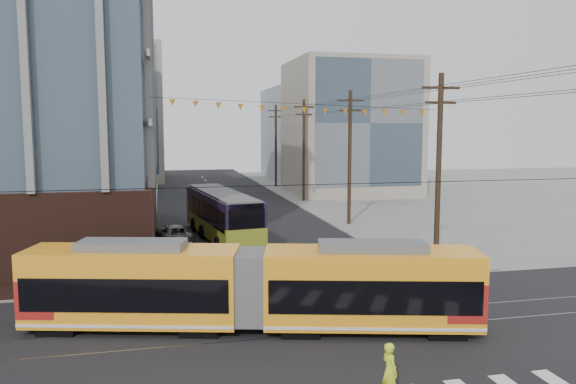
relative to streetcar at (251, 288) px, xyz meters
name	(u,v)px	position (x,y,z in m)	size (l,w,h in m)	color
ground	(361,364)	(3.12, -4.12, -1.73)	(160.00, 160.00, 0.00)	slate
bg_bldg_nw_near	(67,119)	(-13.88, 47.88, 7.27)	(18.00, 16.00, 18.00)	#8C99A5
bg_bldg_ne_near	(349,128)	(19.12, 43.88, 6.27)	(14.00, 14.00, 16.00)	gray
bg_bldg_nw_far	(109,114)	(-10.88, 67.88, 8.27)	(16.00, 18.00, 20.00)	gray
bg_bldg_ne_far	(320,134)	(21.12, 63.88, 5.27)	(16.00, 16.00, 14.00)	#8C99A5
utility_pole_far	(276,146)	(11.62, 51.88, 3.77)	(0.30, 0.30, 11.00)	black
streetcar	(251,288)	(0.00, 0.00, 0.00)	(17.90, 2.52, 3.45)	orange
city_bus	(222,215)	(0.82, 18.67, 0.04)	(2.71, 12.49, 3.54)	black
parked_car_silver	(181,262)	(-2.44, 8.91, -0.94)	(1.65, 4.74, 1.56)	gray
parked_car_white	(176,247)	(-2.60, 13.50, -1.11)	(1.74, 4.27, 1.24)	silver
parked_car_grey	(174,234)	(-2.64, 17.80, -1.06)	(2.20, 4.77, 1.33)	#4C4C4C
pedestrian	(390,371)	(3.09, -6.62, -0.86)	(0.63, 0.42, 1.74)	#D6EB27
jersey_barrier	(409,253)	(11.42, 10.00, -1.37)	(0.81, 3.59, 0.72)	gray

